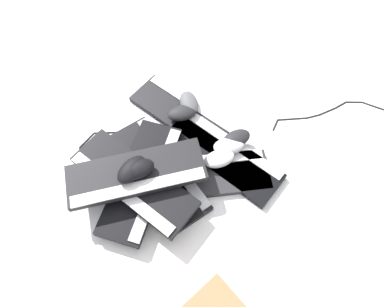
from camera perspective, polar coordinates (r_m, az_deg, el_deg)
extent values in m
plane|color=white|center=(1.25, -1.07, 0.30)|extent=(3.20, 3.20, 0.00)
cube|color=black|center=(1.20, -5.55, -2.95)|extent=(0.19, 0.45, 0.02)
cube|color=#B2B5BA|center=(1.20, -3.35, -1.27)|extent=(0.07, 0.42, 0.01)
cube|color=#232326|center=(1.19, 2.33, -3.83)|extent=(0.46, 0.31, 0.02)
cube|color=#B2B5BA|center=(1.20, 1.99, -1.11)|extent=(0.40, 0.20, 0.01)
cube|color=black|center=(1.23, 5.18, -0.41)|extent=(0.30, 0.46, 0.02)
cube|color=silver|center=(1.24, 6.79, 1.69)|extent=(0.18, 0.40, 0.01)
cube|color=black|center=(1.32, -1.22, 6.27)|extent=(0.30, 0.46, 0.02)
cube|color=silver|center=(1.33, 0.32, 8.20)|extent=(0.19, 0.40, 0.01)
cube|color=black|center=(1.17, -8.48, -4.22)|extent=(0.42, 0.41, 0.02)
cube|color=#B2B5BA|center=(1.14, -5.94, -4.68)|extent=(0.33, 0.31, 0.01)
cube|color=black|center=(1.13, -9.66, -4.55)|extent=(0.30, 0.46, 0.02)
cube|color=silver|center=(1.11, -11.73, -6.30)|extent=(0.19, 0.40, 0.01)
cube|color=black|center=(1.11, -9.26, -3.25)|extent=(0.46, 0.27, 0.02)
cube|color=silver|center=(1.07, -8.88, -5.56)|extent=(0.41, 0.15, 0.01)
ellipsoid|color=#B7B7BC|center=(1.21, 6.15, 1.24)|extent=(0.13, 0.10, 0.04)
ellipsoid|color=black|center=(1.23, 7.38, 2.45)|extent=(0.11, 0.07, 0.04)
ellipsoid|color=black|center=(1.28, -1.64, 6.76)|extent=(0.12, 0.09, 0.04)
ellipsoid|color=silver|center=(1.18, 4.55, -0.85)|extent=(0.12, 0.09, 0.04)
ellipsoid|color=black|center=(1.07, -9.16, -2.58)|extent=(0.12, 0.08, 0.04)
ellipsoid|color=black|center=(1.08, -10.04, -2.65)|extent=(0.13, 0.10, 0.04)
ellipsoid|color=#4C4C51|center=(1.31, -0.50, 8.45)|extent=(0.09, 0.12, 0.04)
cylinder|color=black|center=(1.24, -16.11, -4.46)|extent=(0.03, 0.10, 0.01)
cylinder|color=black|center=(1.29, -17.80, -0.91)|extent=(0.03, 0.11, 0.01)
cylinder|color=black|center=(1.33, -17.15, 2.19)|extent=(0.07, 0.04, 0.01)
cylinder|color=black|center=(1.32, -13.79, 3.47)|extent=(0.10, 0.06, 0.01)
cylinder|color=black|center=(1.30, -10.44, 3.12)|extent=(0.04, 0.05, 0.01)
cylinder|color=black|center=(1.27, -8.88, 1.45)|extent=(0.02, 0.07, 0.01)
cylinder|color=black|center=(1.24, -7.01, -1.07)|extent=(0.03, 0.09, 0.01)
cylinder|color=black|center=(1.20, -4.82, -4.09)|extent=(0.02, 0.09, 0.01)
cylinder|color=black|center=(1.18, -2.32, -6.22)|extent=(0.06, 0.06, 0.01)
cylinder|color=black|center=(1.18, 1.51, -5.47)|extent=(0.10, 0.01, 0.01)
cylinder|color=black|center=(1.20, 4.82, -4.32)|extent=(0.05, 0.03, 0.01)
sphere|color=black|center=(1.22, -14.85, -6.07)|extent=(0.01, 0.01, 0.01)
sphere|color=black|center=(1.26, -17.31, -2.91)|extent=(0.01, 0.01, 0.01)
sphere|color=black|center=(1.32, -18.26, 1.02)|extent=(0.01, 0.01, 0.01)
sphere|color=black|center=(1.34, -16.06, 3.34)|extent=(0.01, 0.01, 0.01)
sphere|color=black|center=(1.31, -11.49, 3.59)|extent=(0.01, 0.01, 0.01)
sphere|color=black|center=(1.29, -9.37, 2.64)|extent=(0.01, 0.01, 0.01)
sphere|color=black|center=(1.26, -8.38, 0.22)|extent=(0.01, 0.01, 0.01)
sphere|color=black|center=(1.22, -5.61, -2.41)|extent=(0.01, 0.01, 0.01)
sphere|color=black|center=(1.18, -4.01, -5.83)|extent=(0.01, 0.01, 0.01)
sphere|color=black|center=(1.17, -0.62, -6.61)|extent=(0.01, 0.01, 0.01)
sphere|color=black|center=(1.20, 3.59, -4.33)|extent=(0.01, 0.01, 0.01)
sphere|color=black|center=(1.20, 6.04, -4.30)|extent=(0.01, 0.01, 0.01)
cylinder|color=black|center=(1.34, 13.78, 4.71)|extent=(0.05, 0.03, 0.01)
cylinder|color=black|center=(1.37, 16.41, 5.61)|extent=(0.11, 0.06, 0.01)
cylinder|color=black|center=(1.40, 19.56, 5.91)|extent=(0.05, 0.02, 0.01)
cylinder|color=black|center=(1.44, 21.70, 6.61)|extent=(0.08, 0.01, 0.01)
cylinder|color=black|center=(1.48, 23.61, 7.50)|extent=(0.05, 0.01, 0.01)
cylinder|color=black|center=(1.51, 25.44, 7.80)|extent=(0.06, 0.04, 0.01)
cylinder|color=black|center=(1.53, 28.43, 6.87)|extent=(0.07, 0.10, 0.01)
sphere|color=black|center=(1.33, 13.42, 3.90)|extent=(0.01, 0.01, 0.01)
sphere|color=black|center=(1.36, 14.12, 5.51)|extent=(0.01, 0.01, 0.01)
sphere|color=black|center=(1.39, 18.64, 5.70)|extent=(0.01, 0.01, 0.01)
sphere|color=black|center=(1.42, 20.47, 6.11)|extent=(0.01, 0.01, 0.01)
sphere|color=black|center=(1.46, 22.89, 7.09)|extent=(0.01, 0.01, 0.01)
sphere|color=black|center=(1.50, 24.32, 7.89)|extent=(0.01, 0.01, 0.01)
sphere|color=black|center=(1.52, 26.54, 7.71)|extent=(0.01, 0.01, 0.01)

